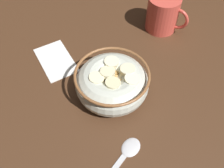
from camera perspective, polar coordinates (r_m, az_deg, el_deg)
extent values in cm
cube|color=#472B19|center=(56.15, 0.00, -2.48)|extent=(106.88, 106.88, 2.00)
cylinder|color=beige|center=(55.09, 0.00, -1.71)|extent=(8.40, 8.40, 0.60)
torus|color=beige|center=(52.75, 0.00, 0.14)|extent=(15.27, 15.27, 6.43)
torus|color=brown|center=(50.47, 0.00, 2.16)|extent=(15.41, 15.41, 0.60)
cylinder|color=white|center=(51.99, 0.00, 0.79)|extent=(11.41, 11.41, 0.40)
cube|color=#B78947|center=(51.69, -4.50, 1.15)|extent=(2.44, 2.38, 1.08)
cube|color=#B78947|center=(49.79, 2.26, -1.51)|extent=(2.20, 2.20, 0.82)
cube|color=#B78947|center=(50.74, 2.67, 0.32)|extent=(2.52, 2.51, 0.86)
cube|color=tan|center=(51.81, 4.12, 1.45)|extent=(2.18, 2.20, 0.88)
cube|color=tan|center=(51.16, 0.05, 0.80)|extent=(2.20, 2.20, 0.83)
cube|color=tan|center=(54.27, -0.24, 4.71)|extent=(1.87, 1.94, 0.98)
cube|color=#B78947|center=(50.25, -2.38, -0.48)|extent=(2.56, 2.55, 0.84)
cube|color=#AD7F42|center=(52.54, 0.30, 2.70)|extent=(2.56, 2.57, 0.91)
cube|color=tan|center=(48.79, 0.83, -2.66)|extent=(2.23, 2.20, 0.92)
cube|color=tan|center=(52.65, -3.35, 2.72)|extent=(2.62, 2.62, 0.98)
cube|color=#B78947|center=(49.68, -0.76, -1.71)|extent=(1.99, 1.93, 0.97)
cube|color=#B78947|center=(49.28, -2.66, -2.18)|extent=(2.57, 2.57, 0.83)
cube|color=tan|center=(53.64, -2.51, 3.94)|extent=(2.15, 2.14, 0.84)
cube|color=tan|center=(52.67, 2.98, 2.57)|extent=(2.50, 2.53, 1.01)
cylinder|color=#F4EABC|center=(50.03, -3.52, 1.19)|extent=(3.30, 3.31, 1.51)
cylinder|color=#F9EFC6|center=(51.37, 3.53, 3.20)|extent=(4.31, 4.26, 1.26)
cylinder|color=beige|center=(49.08, 0.17, 0.03)|extent=(4.39, 4.45, 1.48)
cylinder|color=#F9EFC6|center=(52.60, -0.11, 4.84)|extent=(4.40, 4.40, 1.19)
cylinder|color=#F4EABC|center=(50.89, -1.05, 2.56)|extent=(4.29, 4.31, 1.32)
cylinder|color=#F9EFC6|center=(49.88, 4.51, 0.98)|extent=(4.11, 4.04, 1.37)
ellipsoid|color=silver|center=(48.83, 4.27, -13.81)|extent=(3.63, 4.47, 0.80)
cylinder|color=#D84C3F|center=(68.53, 11.28, 15.30)|extent=(8.16, 8.16, 9.06)
torus|color=#D84C3F|center=(67.59, 14.46, 14.01)|extent=(5.87, 0.80, 5.87)
cube|color=white|center=(62.67, -12.49, 5.29)|extent=(14.05, 12.08, 0.30)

